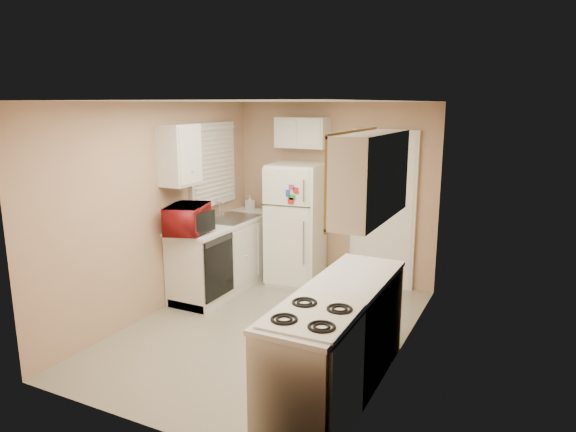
% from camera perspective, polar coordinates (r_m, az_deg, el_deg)
% --- Properties ---
extents(floor, '(3.80, 3.80, 0.00)m').
position_cam_1_polar(floor, '(5.67, -2.29, -12.43)').
color(floor, '#AAA58E').
rests_on(floor, ground).
extents(ceiling, '(3.80, 3.80, 0.00)m').
position_cam_1_polar(ceiling, '(5.14, -2.52, 12.63)').
color(ceiling, white).
rests_on(ceiling, floor).
extents(wall_left, '(3.80, 3.80, 0.00)m').
position_cam_1_polar(wall_left, '(6.06, -14.11, 0.81)').
color(wall_left, tan).
rests_on(wall_left, floor).
extents(wall_right, '(3.80, 3.80, 0.00)m').
position_cam_1_polar(wall_right, '(4.78, 12.51, -2.16)').
color(wall_right, tan).
rests_on(wall_right, floor).
extents(wall_back, '(2.80, 2.80, 0.00)m').
position_cam_1_polar(wall_back, '(6.97, 5.09, 2.62)').
color(wall_back, tan).
rests_on(wall_back, floor).
extents(wall_front, '(2.80, 2.80, 0.00)m').
position_cam_1_polar(wall_front, '(3.78, -16.37, -6.28)').
color(wall_front, tan).
rests_on(wall_front, floor).
extents(left_counter, '(0.60, 1.80, 0.90)m').
position_cam_1_polar(left_counter, '(6.76, -6.90, -4.26)').
color(left_counter, silver).
rests_on(left_counter, floor).
extents(dishwasher, '(0.03, 0.58, 0.72)m').
position_cam_1_polar(dishwasher, '(6.12, -7.69, -5.69)').
color(dishwasher, black).
rests_on(dishwasher, floor).
extents(sink, '(0.54, 0.74, 0.16)m').
position_cam_1_polar(sink, '(6.78, -6.30, -0.62)').
color(sink, gray).
rests_on(sink, left_counter).
extents(microwave, '(0.67, 0.50, 0.40)m').
position_cam_1_polar(microwave, '(6.08, -11.09, -0.46)').
color(microwave, maroon).
rests_on(microwave, left_counter).
extents(soap_bottle, '(0.13, 0.13, 0.22)m').
position_cam_1_polar(soap_bottle, '(7.25, -4.26, 1.41)').
color(soap_bottle, silver).
rests_on(soap_bottle, left_counter).
extents(window_blinds, '(0.10, 0.98, 1.08)m').
position_cam_1_polar(window_blinds, '(6.80, -8.31, 5.69)').
color(window_blinds, silver).
rests_on(window_blinds, wall_left).
extents(upper_cabinet_left, '(0.30, 0.45, 0.70)m').
position_cam_1_polar(upper_cabinet_left, '(6.05, -11.97, 6.64)').
color(upper_cabinet_left, silver).
rests_on(upper_cabinet_left, wall_left).
extents(refrigerator, '(0.72, 0.71, 1.61)m').
position_cam_1_polar(refrigerator, '(6.84, 0.94, -0.88)').
color(refrigerator, white).
rests_on(refrigerator, floor).
extents(cabinet_over_fridge, '(0.70, 0.30, 0.40)m').
position_cam_1_polar(cabinet_over_fridge, '(6.90, 1.62, 9.25)').
color(cabinet_over_fridge, silver).
rests_on(cabinet_over_fridge, wall_back).
extents(interior_door, '(0.86, 0.06, 2.08)m').
position_cam_1_polar(interior_door, '(6.75, 10.48, 0.58)').
color(interior_door, white).
rests_on(interior_door, floor).
extents(right_counter, '(0.60, 2.00, 0.90)m').
position_cam_1_polar(right_counter, '(4.40, 5.54, -13.65)').
color(right_counter, silver).
rests_on(right_counter, floor).
extents(stove, '(0.58, 0.71, 0.86)m').
position_cam_1_polar(stove, '(3.92, 2.67, -17.44)').
color(stove, white).
rests_on(stove, floor).
extents(upper_cabinet_right, '(0.30, 1.20, 0.70)m').
position_cam_1_polar(upper_cabinet_right, '(4.23, 9.27, 4.39)').
color(upper_cabinet_right, silver).
rests_on(upper_cabinet_right, wall_right).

